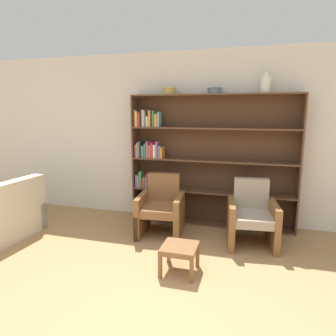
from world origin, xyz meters
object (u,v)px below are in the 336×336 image
at_px(bowl_brass, 169,91).
at_px(armchair_cushioned, 252,216).
at_px(bookshelf, 198,163).
at_px(bowl_olive, 215,90).
at_px(vase_tall, 266,84).
at_px(footstool, 180,250).
at_px(armchair_leather, 161,208).

relative_size(bowl_brass, armchair_cushioned, 0.24).
bearing_deg(bookshelf, bowl_olive, -6.06).
bearing_deg(bowl_olive, vase_tall, 0.00).
bearing_deg(bookshelf, footstool, -86.52).
bearing_deg(footstool, vase_tall, 61.48).
xyz_separation_m(armchair_leather, armchair_cushioned, (1.30, -0.00, 0.00)).
bearing_deg(vase_tall, bowl_brass, 180.00).
distance_m(armchair_cushioned, footstool, 1.28).
bearing_deg(bookshelf, armchair_cushioned, -34.73).
distance_m(armchair_leather, footstool, 1.15).
height_order(armchair_leather, footstool, armchair_leather).
xyz_separation_m(vase_tall, armchair_leather, (-1.40, -0.58, -1.80)).
xyz_separation_m(vase_tall, footstool, (-0.87, -1.59, -1.92)).
xyz_separation_m(bookshelf, bowl_olive, (0.24, -0.03, 1.12)).
bearing_deg(footstool, bowl_olive, 84.99).
bearing_deg(vase_tall, bowl_olive, 180.00).
bearing_deg(armchair_leather, armchair_cushioned, 174.18).
bearing_deg(bowl_olive, footstool, -95.01).
relative_size(bowl_brass, bowl_olive, 0.95).
relative_size(bowl_olive, armchair_cushioned, 0.26).
height_order(bookshelf, footstool, bookshelf).
relative_size(bookshelf, vase_tall, 9.27).
relative_size(armchair_leather, footstool, 2.22).
xyz_separation_m(bowl_brass, armchair_cushioned, (1.34, -0.58, -1.74)).
bearing_deg(bowl_brass, vase_tall, 0.00).
relative_size(bookshelf, armchair_cushioned, 2.97).
distance_m(bowl_brass, armchair_cushioned, 2.27).
bearing_deg(bowl_brass, bookshelf, 3.06).
distance_m(bookshelf, bowl_olive, 1.15).
distance_m(vase_tall, footstool, 2.64).
relative_size(bowl_brass, armchair_leather, 0.24).
xyz_separation_m(armchair_leather, footstool, (0.53, -1.02, -0.12)).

